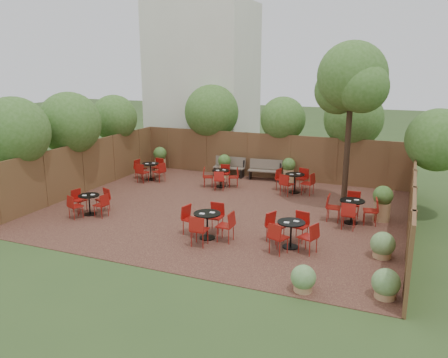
% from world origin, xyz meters
% --- Properties ---
extents(ground, '(80.00, 80.00, 0.00)m').
position_xyz_m(ground, '(0.00, 0.00, 0.00)').
color(ground, '#354F23').
rests_on(ground, ground).
extents(courtyard_paving, '(12.00, 10.00, 0.02)m').
position_xyz_m(courtyard_paving, '(0.00, 0.00, 0.01)').
color(courtyard_paving, '#341915').
rests_on(courtyard_paving, ground).
extents(fence_back, '(12.00, 0.08, 2.00)m').
position_xyz_m(fence_back, '(0.00, 5.00, 1.00)').
color(fence_back, brown).
rests_on(fence_back, ground).
extents(fence_left, '(0.08, 10.00, 2.00)m').
position_xyz_m(fence_left, '(-6.00, 0.00, 1.00)').
color(fence_left, brown).
rests_on(fence_left, ground).
extents(fence_right, '(0.08, 10.00, 2.00)m').
position_xyz_m(fence_right, '(6.00, 0.00, 1.00)').
color(fence_right, brown).
rests_on(fence_right, ground).
extents(neighbour_building, '(5.00, 4.00, 8.00)m').
position_xyz_m(neighbour_building, '(-4.50, 8.00, 4.00)').
color(neighbour_building, silver).
rests_on(neighbour_building, ground).
extents(overhang_foliage, '(15.52, 10.75, 2.55)m').
position_xyz_m(overhang_foliage, '(-2.14, 2.77, 2.70)').
color(overhang_foliage, '#38601F').
rests_on(overhang_foliage, ground).
extents(courtyard_tree, '(2.57, 2.47, 5.73)m').
position_xyz_m(courtyard_tree, '(3.77, 2.11, 4.38)').
color(courtyard_tree, black).
rests_on(courtyard_tree, courtyard_paving).
extents(park_bench_left, '(1.44, 0.52, 0.88)m').
position_xyz_m(park_bench_left, '(-1.65, 4.62, 0.47)').
color(park_bench_left, brown).
rests_on(park_bench_left, courtyard_paving).
extents(park_bench_right, '(1.48, 0.64, 0.89)m').
position_xyz_m(park_bench_right, '(0.03, 4.62, 0.48)').
color(park_bench_right, brown).
rests_on(park_bench_right, courtyard_paving).
extents(bistro_tables, '(10.43, 7.33, 0.90)m').
position_xyz_m(bistro_tables, '(0.21, 0.21, 0.45)').
color(bistro_tables, black).
rests_on(bistro_tables, courtyard_paving).
extents(planters, '(10.85, 4.32, 1.16)m').
position_xyz_m(planters, '(-0.08, 3.42, 0.62)').
color(planters, '#A98354').
rests_on(planters, courtyard_paving).
extents(low_shrubs, '(2.31, 3.20, 0.69)m').
position_xyz_m(low_shrubs, '(5.04, -3.50, 0.34)').
color(low_shrubs, '#A98354').
rests_on(low_shrubs, courtyard_paving).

